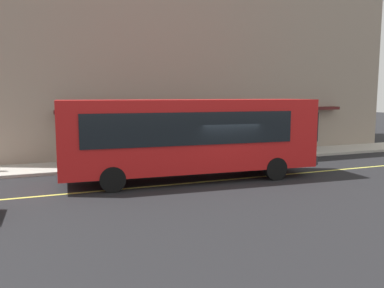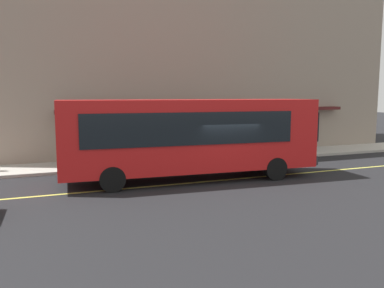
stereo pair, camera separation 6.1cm
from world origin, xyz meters
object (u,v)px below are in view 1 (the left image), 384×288
(bus, at_px, (192,135))
(pedestrian_near_storefront, at_px, (66,143))
(pedestrian_at_corner, at_px, (310,137))
(traffic_light, at_px, (229,116))

(bus, xyz_separation_m, pedestrian_near_storefront, (-4.88, 4.86, -0.70))
(bus, relative_size, pedestrian_at_corner, 7.20)
(bus, bearing_deg, traffic_light, 45.62)
(bus, relative_size, traffic_light, 3.52)
(bus, distance_m, pedestrian_at_corner, 10.56)
(traffic_light, distance_m, pedestrian_near_storefront, 8.82)
(traffic_light, relative_size, pedestrian_at_corner, 2.05)
(pedestrian_near_storefront, bearing_deg, bus, -44.89)
(traffic_light, distance_m, pedestrian_at_corner, 6.03)
(bus, relative_size, pedestrian_near_storefront, 6.03)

